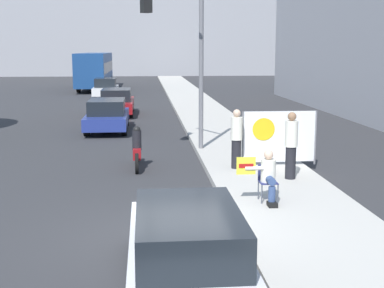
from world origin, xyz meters
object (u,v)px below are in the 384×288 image
Objects in this scene: jogger_on_sidewalk at (291,145)px; protest_banner at (279,137)px; car_on_road_distant at (106,88)px; motorcycle_on_road at (137,150)px; car_on_road_midblock at (117,102)px; city_bus_on_road at (95,68)px; car_on_road_nearest at (107,115)px; pedestrian_behind at (236,138)px; traffic_light_pole at (182,38)px; seated_protester at (268,175)px; parked_car_curbside at (187,252)px.

jogger_on_sidewalk reaches higher than protest_banner.
jogger_on_sidewalk is 0.40× the size of car_on_road_distant.
jogger_on_sidewalk reaches higher than motorcycle_on_road.
car_on_road_midblock is at bearing 110.84° from protest_banner.
car_on_road_distant reaches higher than car_on_road_midblock.
car_on_road_nearest is at bearing -83.86° from city_bus_on_road.
protest_banner is 1.05× the size of motorcycle_on_road.
car_on_road_midblock is 13.77m from motorcycle_on_road.
city_bus_on_road is at bearing -20.38° from pedestrian_behind.
car_on_road_midblock is at bearing 95.32° from motorcycle_on_road.
traffic_light_pole reaches higher than car_on_road_distant.
city_bus_on_road is at bearing 101.25° from seated_protester.
parked_car_curbside is 16.74m from car_on_road_nearest.
protest_banner is 0.50× the size of car_on_road_distant.
car_on_road_midblock is (-4.18, 14.82, -0.34)m from pedestrian_behind.
jogger_on_sidewalk is 7.16m from parked_car_curbside.
seated_protester is 0.21× the size of traffic_light_pole.
motorcycle_on_road is at bearing -82.88° from city_bus_on_road.
city_bus_on_road reaches higher than car_on_road_distant.
car_on_road_midblock is 10.86m from car_on_road_distant.
city_bus_on_road is 33.83m from motorcycle_on_road.
jogger_on_sidewalk is 17.11m from car_on_road_midblock.
jogger_on_sidewalk is at bearing 62.55° from parked_car_curbside.
jogger_on_sidewalk is 0.83× the size of motorcycle_on_road.
car_on_road_distant is (-5.53, 25.59, -0.33)m from pedestrian_behind.
pedestrian_behind is (-0.11, 3.54, 0.25)m from seated_protester.
parked_car_curbside is at bearing -84.64° from car_on_road_midblock.
car_on_road_midblock is (-5.41, 16.22, -0.38)m from jogger_on_sidewalk.
car_on_road_nearest is at bearing -85.87° from car_on_road_distant.
protest_banner is 26.19m from car_on_road_distant.
seated_protester is 2.43m from jogger_on_sidewalk.
jogger_on_sidewalk is 4.87m from motorcycle_on_road.
pedestrian_behind reaches higher than protest_banner.
car_on_road_distant is 24.62m from motorcycle_on_road.
car_on_road_nearest is at bearing 100.36° from motorcycle_on_road.
car_on_road_midblock is at bearing -81.64° from city_bus_on_road.
jogger_on_sidewalk is 1.73m from protest_banner.
traffic_light_pole is 32.28m from city_bus_on_road.
car_on_road_nearest reaches higher than motorcycle_on_road.
traffic_light_pole is at bearing -79.79° from city_bus_on_road.
motorcycle_on_road is at bearing 37.14° from pedestrian_behind.
car_on_road_distant reaches higher than parked_car_curbside.
pedestrian_behind reaches higher than motorcycle_on_road.
car_on_road_distant is at bearing 95.93° from parked_car_curbside.
pedestrian_behind is at bearing -166.46° from protest_banner.
protest_banner is 10.23m from car_on_road_nearest.
motorcycle_on_road is at bearing 95.41° from parked_car_curbside.
pedestrian_behind is 1.38m from protest_banner.
seated_protester is 4.06m from protest_banner.
pedestrian_behind reaches higher than parked_car_curbside.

